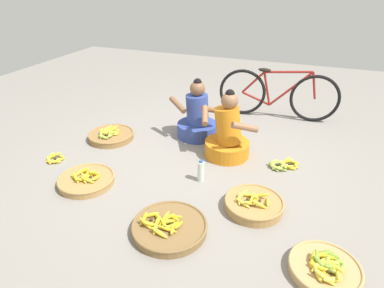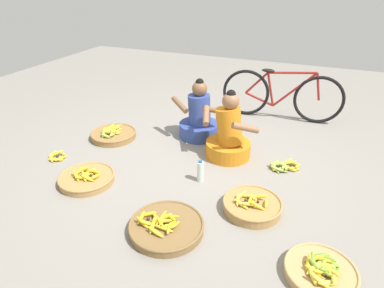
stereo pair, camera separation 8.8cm
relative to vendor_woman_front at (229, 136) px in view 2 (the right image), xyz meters
name	(u,v)px [view 2 (the right image)]	position (x,y,z in m)	size (l,w,h in m)	color
ground_plane	(199,164)	(-0.25, -0.30, -0.26)	(10.00, 10.00, 0.00)	gray
vendor_woman_front	(229,136)	(0.00, 0.00, 0.00)	(0.73, 0.54, 0.81)	orange
vendor_woman_behind	(199,119)	(-0.50, 0.36, -0.01)	(0.75, 0.52, 0.78)	#334793
bicycle_leaning	(281,95)	(0.37, 1.35, 0.10)	(1.70, 0.18, 0.73)	black
banana_basket_back_right	(166,226)	(-0.11, -1.41, -0.21)	(0.64, 0.64, 0.15)	brown
banana_basket_front_right	(87,178)	(-1.19, -1.07, -0.21)	(0.57, 0.57, 0.15)	#A87F47
banana_basket_front_center	(321,271)	(1.12, -1.41, -0.21)	(0.52, 0.52, 0.15)	tan
banana_basket_mid_left	(252,205)	(0.50, -0.87, -0.20)	(0.54, 0.54, 0.17)	#A87F47
banana_basket_back_center	(113,134)	(-1.51, -0.12, -0.21)	(0.58, 0.58, 0.16)	olive
loose_bananas_near_bicycle	(283,166)	(0.65, -0.04, -0.23)	(0.35, 0.31, 0.09)	#9EB747
loose_bananas_front_left	(57,156)	(-1.81, -0.82, -0.23)	(0.23, 0.23, 0.09)	yellow
water_bottle	(200,171)	(-0.11, -0.61, -0.15)	(0.07, 0.07, 0.25)	silver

